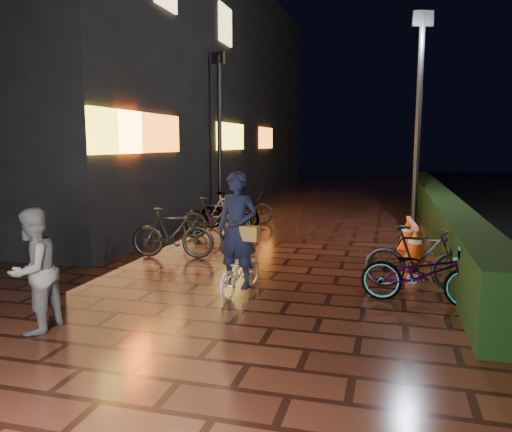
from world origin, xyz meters
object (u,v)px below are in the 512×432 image
(cyclist, at_px, (239,249))
(traffic_barrier, at_px, (411,238))
(bystander_person, at_px, (33,271))
(cart_assembly, at_px, (448,221))

(cyclist, height_order, traffic_barrier, cyclist)
(bystander_person, height_order, cart_assembly, bystander_person)
(cyclist, bearing_deg, cart_assembly, 56.61)
(cyclist, height_order, cart_assembly, cyclist)
(cyclist, xyz_separation_m, cart_assembly, (3.64, 5.52, -0.25))
(cyclist, bearing_deg, traffic_barrier, 52.64)
(cyclist, distance_m, cart_assembly, 6.62)
(cart_assembly, bearing_deg, traffic_barrier, -115.09)
(traffic_barrier, bearing_deg, cyclist, -127.36)
(cyclist, relative_size, cart_assembly, 2.10)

